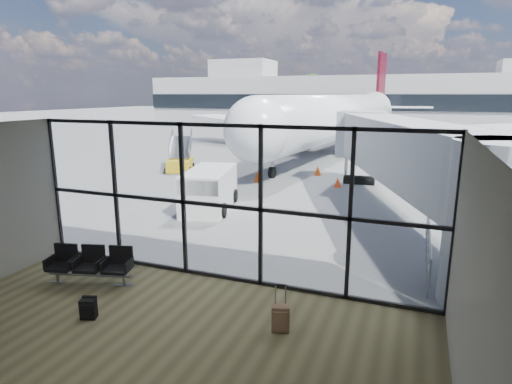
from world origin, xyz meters
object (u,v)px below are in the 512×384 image
Objects in this scene: service_van at (209,189)px; belt_loader at (259,150)px; seating_row at (91,263)px; backpack at (88,309)px; suitcase at (280,318)px; mobile_stairs at (180,163)px; airliner at (342,117)px.

belt_loader reaches higher than service_van.
seating_row reaches higher than backpack.
seating_row is at bearing 109.89° from backpack.
mobile_stairs is (-12.91, 17.38, 0.21)m from suitcase.
backpack is at bearing -65.68° from seating_row.
airliner is (1.45, 31.80, 2.55)m from seating_row.
belt_loader is (-10.01, 25.29, 0.33)m from suitcase.
mobile_stairs is at bearing 98.24° from seating_row.
backpack is 10.17m from service_van.
mobile_stairs is (-8.55, -14.99, -2.60)m from airliner.
service_van is (-6.32, 8.87, 0.62)m from suitcase.
suitcase is 27.20m from belt_loader.
seating_row is 0.69× the size of mobile_stairs.
backpack is 0.01× the size of airliner.
backpack is at bearing -84.05° from airliner.
belt_loader is at bearing 92.95° from suitcase.
mobile_stairs is at bearing 95.48° from backpack.
service_van is 1.30× the size of mobile_stairs.
seating_row is at bearing -89.58° from mobile_stairs.
service_van reaches higher than suitcase.
backpack is 0.49× the size of suitcase.
service_van is 10.77m from mobile_stairs.
airliner is at bearing 72.74° from seating_row.
seating_row is at bearing -86.50° from airliner.
belt_loader is (-4.19, 24.72, 0.07)m from seating_row.
backpack is 20.32m from mobile_stairs.
mobile_stairs is at bearing -103.26° from belt_loader.
mobile_stairs reaches higher than belt_loader.
belt_loader is (-5.55, 26.39, 0.40)m from backpack.
backpack is (1.35, -1.67, -0.33)m from seating_row.
suitcase is 0.24× the size of service_van.
belt_loader is at bearing 47.38° from mobile_stairs.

